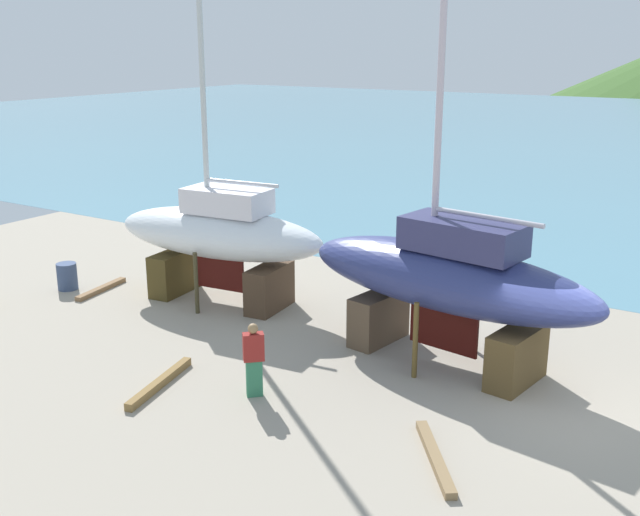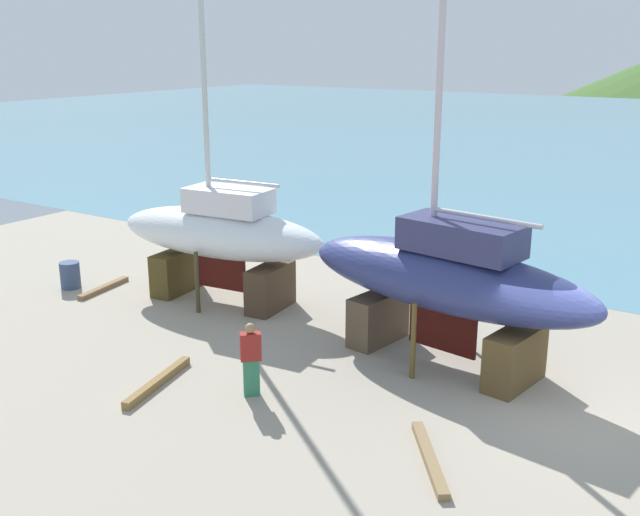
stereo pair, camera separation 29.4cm
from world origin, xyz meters
The scene contains 7 objects.
sailboat_mid_port centered at (-2.88, 0.73, 2.06)m, with size 7.75×3.22×12.27m.
sailboat_large_starboard centered at (-10.09, 1.25, 1.98)m, with size 6.80×2.80×10.56m.
worker centered at (-5.58, -3.10, 0.85)m, with size 0.48×0.48×1.64m.
barrel_tipped_right centered at (-14.77, -0.44, 0.41)m, with size 0.60×0.60×0.82m, color #3A4A6C.
timber_long_fore centered at (-1.23, -3.44, 0.07)m, with size 2.46×0.21×0.15m, color olive.
timber_plank_far centered at (-13.76, -0.03, 0.07)m, with size 2.12×0.21×0.13m, color olive.
timber_short_cross centered at (-7.59, -3.88, 0.09)m, with size 2.51×0.19×0.18m, color olive.
Camera 1 is at (3.40, -14.64, 7.28)m, focal length 41.88 mm.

